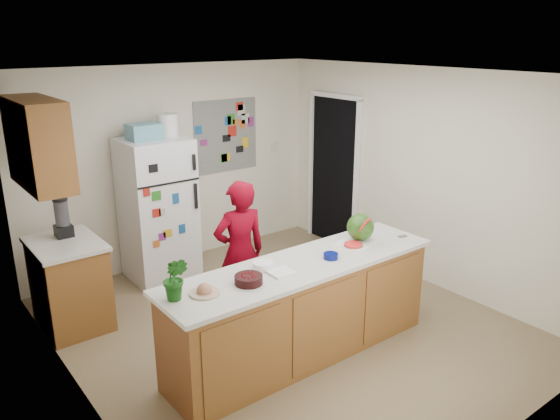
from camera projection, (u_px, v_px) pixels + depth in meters
floor at (285, 326)px, 5.57m from camera, size 4.00×4.50×0.02m
wall_back at (175, 166)px, 6.88m from camera, size 4.00×0.02×2.50m
wall_left at (71, 260)px, 4.01m from camera, size 0.02×4.50×2.50m
wall_right at (421, 177)px, 6.34m from camera, size 0.02×4.50×2.50m
ceiling at (286, 73)px, 4.79m from camera, size 4.00×4.50×0.02m
doorway at (334, 172)px, 7.49m from camera, size 0.03×0.85×2.04m
peninsula_base at (302, 312)px, 4.94m from camera, size 2.60×0.62×0.88m
peninsula_top at (303, 265)px, 4.79m from camera, size 2.68×0.70×0.04m
side_counter_base at (70, 286)px, 5.47m from camera, size 0.60×0.80×0.86m
side_counter_top at (65, 244)px, 5.33m from camera, size 0.64×0.84×0.04m
upper_cabinets at (38, 143)px, 4.90m from camera, size 0.35×1.00×0.80m
refrigerator at (158, 210)px, 6.46m from camera, size 0.75×0.70×1.70m
fridge_top_bin at (144, 132)px, 6.11m from camera, size 0.35×0.28×0.18m
photo_collage at (226, 136)px, 7.21m from camera, size 0.95×0.01×0.95m
person at (240, 253)px, 5.45m from camera, size 0.60×0.45×1.50m
blender_appliance at (62, 218)px, 5.41m from camera, size 0.14×0.14×0.38m
cutting_board at (357, 242)px, 5.25m from camera, size 0.46×0.39×0.01m
watermelon at (360, 227)px, 5.25m from camera, size 0.26×0.26×0.26m
watermelon_slice at (353, 245)px, 5.14m from camera, size 0.17×0.17×0.02m
cherry_bowl at (249, 280)px, 4.39m from camera, size 0.30×0.30×0.07m
white_bowl at (263, 265)px, 4.67m from camera, size 0.21×0.21×0.06m
cobalt_bowl at (331, 256)px, 4.88m from camera, size 0.17×0.17×0.05m
plate at (205, 293)px, 4.22m from camera, size 0.30×0.30×0.02m
paper_towel at (281, 272)px, 4.58m from camera, size 0.20×0.18×0.02m
keys at (402, 236)px, 5.40m from camera, size 0.10×0.06×0.01m
potted_plant at (175, 279)px, 4.08m from camera, size 0.25×0.25×0.35m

